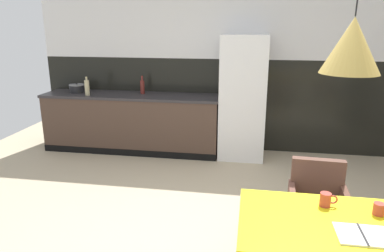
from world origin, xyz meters
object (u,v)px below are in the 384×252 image
refrigerator_column (243,98)px  armchair_near_window (317,195)px  cooking_pot (77,88)px  bottle_spice_small (87,87)px  bottle_wine_green (142,86)px  mug_white_ceramic (379,209)px  open_book (363,235)px  mug_dark_espresso (326,200)px  pendant_lamp_over_table_near (352,45)px

refrigerator_column → armchair_near_window: bearing=-71.9°
cooking_pot → bottle_spice_small: bottle_spice_small is taller
armchair_near_window → bottle_spice_small: size_ratio=2.83×
bottle_wine_green → mug_white_ceramic: bearing=-49.8°
armchair_near_window → mug_white_ceramic: size_ratio=7.06×
bottle_spice_small → refrigerator_column: bearing=4.1°
refrigerator_column → open_book: 3.30m
armchair_near_window → open_book: (0.08, -0.96, 0.23)m
armchair_near_window → bottle_spice_small: bottle_spice_small is taller
cooking_pot → mug_dark_espresso: bearing=-41.3°
pendant_lamp_over_table_near → mug_dark_espresso: bearing=88.9°
mug_white_ceramic → cooking_pot: size_ratio=0.46×
mug_white_ceramic → bottle_spice_small: 4.32m
armchair_near_window → mug_white_ceramic: (0.26, -0.68, 0.26)m
armchair_near_window → bottle_wine_green: bottle_wine_green is taller
armchair_near_window → pendant_lamp_over_table_near: bearing=88.2°
refrigerator_column → mug_white_ceramic: refrigerator_column is taller
mug_dark_espresso → pendant_lamp_over_table_near: 1.07m
pendant_lamp_over_table_near → bottle_wine_green: bearing=125.1°
armchair_near_window → pendant_lamp_over_table_near: 1.56m
armchair_near_window → bottle_wine_green: size_ratio=2.87×
cooking_pot → pendant_lamp_over_table_near: size_ratio=0.22×
armchair_near_window → mug_dark_espresso: bearing=86.9°
refrigerator_column → open_book: (0.81, -3.19, -0.16)m
refrigerator_column → cooking_pot: 2.61m
refrigerator_column → bottle_wine_green: (-1.56, 0.10, 0.11)m
refrigerator_column → bottle_wine_green: 1.56m
mug_dark_espresso → bottle_spice_small: size_ratio=0.42×
open_book → bottle_spice_small: size_ratio=1.07×
mug_dark_espresso → bottle_wine_green: bottle_wine_green is taller
refrigerator_column → mug_white_ceramic: (0.99, -2.91, -0.13)m
mug_dark_espresso → cooking_pot: cooking_pot is taller
cooking_pot → refrigerator_column: bearing=-0.7°
refrigerator_column → pendant_lamp_over_table_near: pendant_lamp_over_table_near is taller
open_book → mug_white_ceramic: (0.18, 0.28, 0.04)m
refrigerator_column → armchair_near_window: 2.38m
mug_dark_espresso → refrigerator_column: bearing=103.1°
armchair_near_window → bottle_spice_small: (-3.07, 2.07, 0.51)m
cooking_pot → bottle_spice_small: 0.34m
open_book → mug_white_ceramic: bearing=58.0°
open_book → mug_white_ceramic: mug_white_ceramic is taller
open_book → pendant_lamp_over_table_near: pendant_lamp_over_table_near is taller
armchair_near_window → mug_dark_espresso: size_ratio=6.66×
cooking_pot → bottle_spice_small: bearing=-36.9°
mug_dark_espresso → pendant_lamp_over_table_near: size_ratio=0.11×
pendant_lamp_over_table_near → mug_white_ceramic: bearing=23.0°
mug_dark_espresso → cooking_pot: 4.36m
open_book → bottle_wine_green: 4.06m
bottle_wine_green → bottle_spice_small: (-0.79, -0.27, 0.01)m
mug_white_ceramic → cooking_pot: cooking_pot is taller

